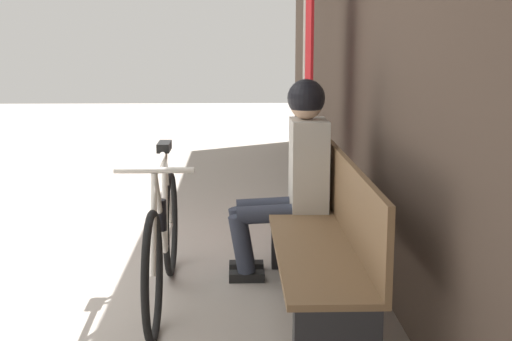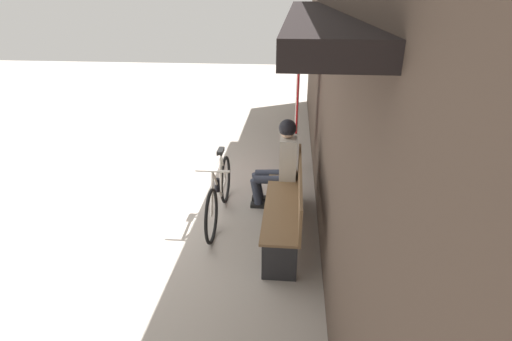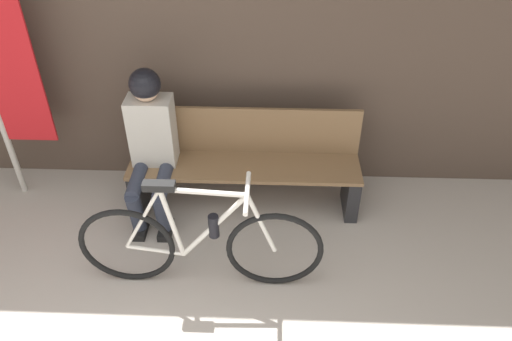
% 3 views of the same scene
% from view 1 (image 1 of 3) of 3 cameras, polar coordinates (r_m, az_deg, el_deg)
% --- Properties ---
extents(storefront_wall, '(12.00, 0.56, 3.20)m').
position_cam_1_polar(storefront_wall, '(4.24, 10.85, 12.93)').
color(storefront_wall, '#4C3D33').
rests_on(storefront_wall, ground_plane).
extents(park_bench_near, '(1.83, 0.42, 0.83)m').
position_cam_1_polar(park_bench_near, '(3.77, 5.55, -6.08)').
color(park_bench_near, brown).
rests_on(park_bench_near, ground_plane).
extents(bicycle, '(1.66, 0.40, 0.89)m').
position_cam_1_polar(bicycle, '(4.01, -7.48, -5.54)').
color(bicycle, black).
rests_on(bicycle, ground_plane).
extents(person_seated, '(0.34, 0.61, 1.23)m').
position_cam_1_polar(person_seated, '(4.38, 3.07, 0.38)').
color(person_seated, '#2D3342').
rests_on(person_seated, ground_plane).
extents(banner_pole, '(0.45, 0.05, 1.87)m').
position_cam_1_polar(banner_pole, '(5.41, 4.17, 6.83)').
color(banner_pole, '#B7B2A8').
rests_on(banner_pole, ground_plane).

